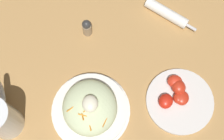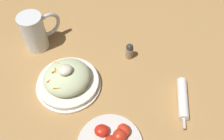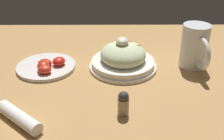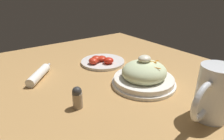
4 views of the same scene
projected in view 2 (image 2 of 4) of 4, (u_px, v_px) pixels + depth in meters
ground_plane at (127, 59)px, 0.99m from camera, size 1.43×1.43×0.00m
salad_plate at (68, 80)px, 0.89m from camera, size 0.24×0.24×0.11m
beer_mug at (35, 33)px, 0.98m from camera, size 0.17×0.09×0.15m
napkin_roll at (183, 99)px, 0.86m from camera, size 0.14×0.16×0.04m
salt_shaker at (129, 51)px, 0.97m from camera, size 0.03×0.03×0.07m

